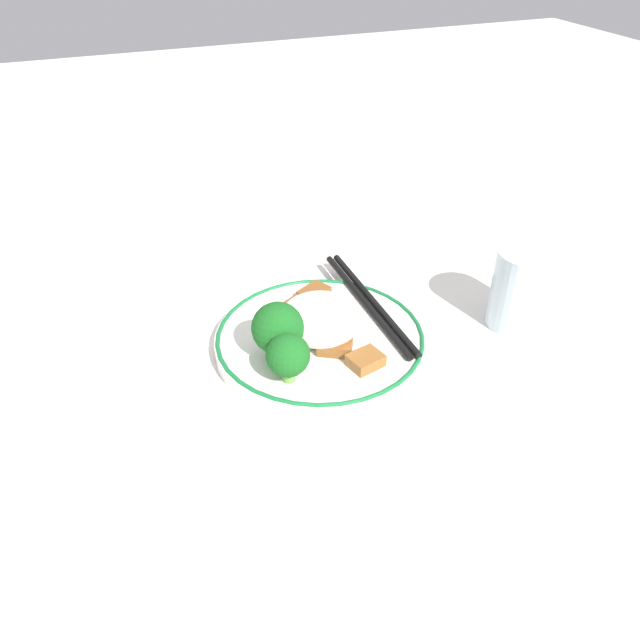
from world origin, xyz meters
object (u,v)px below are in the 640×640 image
Objects in this scene: plate at (320,340)px; chopsticks at (369,302)px; broccoli_back_left at (278,329)px; drinking_glass at (522,289)px; broccoli_back_center at (288,356)px.

chopsticks reaches higher than plate.
broccoli_back_left is 0.68× the size of drinking_glass.
plate is 4.33× the size of broccoli_back_center.
plate is 0.09m from broccoli_back_center.
broccoli_back_left is at bearing -67.28° from chopsticks.
plate is 1.04× the size of chopsticks.
broccoli_back_left is 0.14m from chopsticks.
broccoli_back_left is 1.21× the size of broccoli_back_center.
drinking_glass is (-0.02, 0.28, -0.00)m from broccoli_back_center.
drinking_glass reaches higher than broccoli_back_left.
broccoli_back_left is 0.04m from broccoli_back_center.
broccoli_back_center is at bearing -55.00° from chopsticks.
drinking_glass is (0.02, 0.28, -0.01)m from broccoli_back_left.
broccoli_back_center is 0.28m from drinking_glass.
broccoli_back_center is (0.06, -0.05, 0.04)m from plate.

